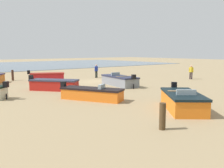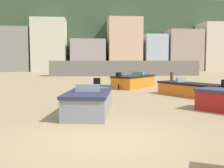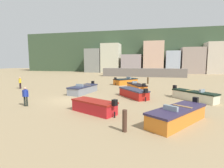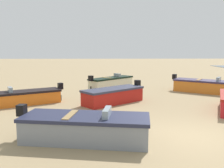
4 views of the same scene
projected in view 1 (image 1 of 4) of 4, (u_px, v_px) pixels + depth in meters
name	position (u px, v px, depth m)	size (l,w,h in m)	color
ground_plane	(94.00, 82.00, 25.69)	(160.00, 160.00, 0.00)	#9E8660
tidal_water	(1.00, 66.00, 53.50)	(80.00, 36.00, 0.06)	slate
boat_red_0	(47.00, 77.00, 26.08)	(3.78, 2.67, 1.22)	red
boat_red_2	(54.00, 85.00, 20.01)	(3.51, 3.88, 1.22)	#B11E17
boat_orange_3	(182.00, 101.00, 13.37)	(3.94, 4.19, 1.26)	orange
boat_grey_4	(119.00, 81.00, 22.86)	(2.25, 4.77, 1.23)	gray
boat_orange_5	(92.00, 94.00, 16.08)	(3.10, 4.29, 1.11)	orange
mooring_post_near_water	(162.00, 116.00, 9.93)	(0.27, 0.27, 1.11)	#49351F
mooring_post_mid_beach	(13.00, 75.00, 26.64)	(0.25, 0.25, 1.17)	#462E22
beach_walker_foreground	(96.00, 70.00, 29.50)	(0.54, 0.39, 1.62)	black
beach_walker_distant	(191.00, 71.00, 28.00)	(0.42, 0.54, 1.62)	black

